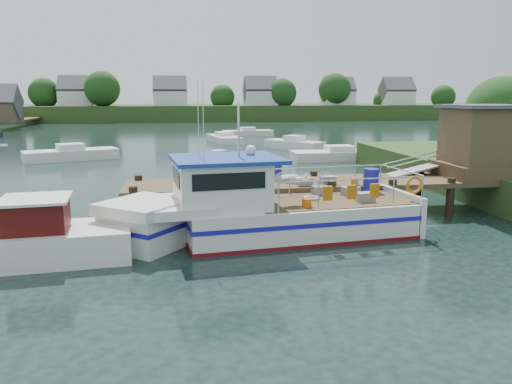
{
  "coord_description": "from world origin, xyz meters",
  "views": [
    {
      "loc": [
        -3.84,
        -19.6,
        4.88
      ],
      "look_at": [
        -1.0,
        -1.5,
        1.3
      ],
      "focal_mm": 35.0,
      "sensor_mm": 36.0,
      "label": 1
    }
  ],
  "objects": [
    {
      "name": "moored_far",
      "position": [
        4.61,
        40.69,
        0.38
      ],
      "size": [
        6.18,
        2.75,
        1.02
      ],
      "rotation": [
        0.0,
        0.0,
        0.38
      ],
      "color": "silver",
      "rests_on": "ground"
    },
    {
      "name": "far_shore",
      "position": [
        0.01,
        82.37,
        2.1
      ],
      "size": [
        140.0,
        42.55,
        9.22
      ],
      "color": "#2E461D",
      "rests_on": "ground"
    },
    {
      "name": "moored_rowboat",
      "position": [
        -1.0,
        15.87,
        0.37
      ],
      "size": [
        3.28,
        3.15,
        0.99
      ],
      "rotation": [
        0.0,
        0.0,
        0.22
      ],
      "color": "#4D3A24",
      "rests_on": "ground"
    },
    {
      "name": "moored_c",
      "position": [
        8.19,
        16.46,
        0.42
      ],
      "size": [
        7.15,
        2.44,
        1.13
      ],
      "rotation": [
        0.0,
        0.0,
        -0.17
      ],
      "color": "silver",
      "rests_on": "ground"
    },
    {
      "name": "ground_plane",
      "position": [
        0.0,
        0.0,
        0.0
      ],
      "size": [
        160.0,
        160.0,
        0.0
      ],
      "primitive_type": "plane",
      "color": "black"
    },
    {
      "name": "moored_d",
      "position": [
        0.92,
        32.43,
        0.4
      ],
      "size": [
        3.32,
        6.71,
        1.09
      ],
      "rotation": [
        0.0,
        0.0,
        -0.34
      ],
      "color": "silver",
      "rests_on": "ground"
    },
    {
      "name": "work_boat",
      "position": [
        -8.87,
        -4.62,
        0.64
      ],
      "size": [
        7.68,
        2.95,
        4.02
      ],
      "rotation": [
        0.0,
        0.0,
        0.1
      ],
      "color": "silver",
      "rests_on": "ground"
    },
    {
      "name": "moored_a",
      "position": [
        -11.89,
        19.81,
        0.46
      ],
      "size": [
        7.13,
        4.6,
        1.24
      ],
      "rotation": [
        0.0,
        0.0,
        0.02
      ],
      "color": "silver",
      "rests_on": "ground"
    },
    {
      "name": "moored_b",
      "position": [
        6.62,
        24.61,
        0.47
      ],
      "size": [
        5.02,
        5.66,
        1.25
      ],
      "rotation": [
        0.0,
        0.0,
        -0.3
      ],
      "color": "silver",
      "rests_on": "ground"
    },
    {
      "name": "dock",
      "position": [
        6.51,
        0.01,
        2.24
      ],
      "size": [
        16.6,
        3.0,
        4.78
      ],
      "color": "#4D3A24",
      "rests_on": "ground"
    },
    {
      "name": "lobster_boat",
      "position": [
        -1.11,
        -3.19,
        0.97
      ],
      "size": [
        11.31,
        4.27,
        5.36
      ],
      "rotation": [
        0.0,
        0.0,
        0.11
      ],
      "color": "silver",
      "rests_on": "ground"
    }
  ]
}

